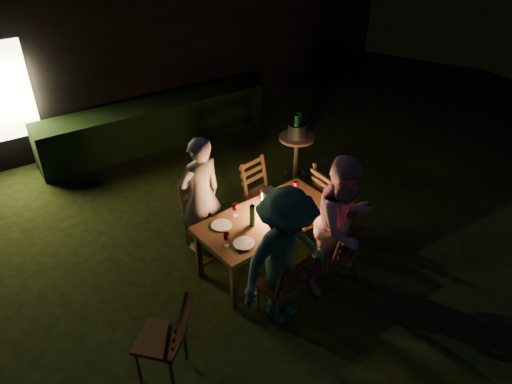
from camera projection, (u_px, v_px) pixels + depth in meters
garden_envelope at (126, 23)px, 10.36m from camera, size 40.00×40.00×3.20m
dining_table at (268, 222)px, 6.20m from camera, size 1.87×1.09×0.74m
chair_near_left at (281, 295)px, 5.67m from camera, size 0.49×0.52×0.98m
chair_near_right at (336, 262)px, 6.15m from camera, size 0.45×0.48×0.94m
chair_far_left at (205, 228)px, 6.66m from camera, size 0.47×0.51×1.06m
chair_far_right at (263, 203)px, 7.19m from camera, size 0.52×0.54×0.96m
chair_end at (334, 208)px, 7.03m from camera, size 0.53×0.49×1.07m
chair_spare at (163, 350)px, 5.02m from camera, size 0.67×0.67×1.03m
person_house_side at (200, 195)px, 6.41m from camera, size 0.65×0.46×1.66m
person_opp_right at (343, 225)px, 5.78m from camera, size 0.94×0.77×1.78m
person_opp_left at (285, 259)px, 5.32m from camera, size 1.19×0.77×1.74m
lantern at (269, 203)px, 6.13m from camera, size 0.16×0.16×0.35m
plate_far_left at (222, 225)px, 6.01m from camera, size 0.25×0.25×0.01m
plate_near_left at (244, 243)px, 5.73m from camera, size 0.25×0.25×0.01m
plate_far_right at (284, 196)px, 6.53m from camera, size 0.25×0.25×0.01m
plate_near_right at (307, 211)px, 6.25m from camera, size 0.25×0.25×0.01m
wineglass_a at (235, 210)px, 6.13m from camera, size 0.06×0.06×0.18m
wineglass_b at (227, 240)px, 5.66m from camera, size 0.06×0.06×0.18m
wineglass_c at (302, 213)px, 6.08m from camera, size 0.06×0.06×0.18m
wineglass_d at (296, 188)px, 6.55m from camera, size 0.06×0.06×0.18m
wineglass_e at (278, 226)px, 5.86m from camera, size 0.06×0.06×0.18m
bottle_table at (252, 216)px, 5.95m from camera, size 0.07×0.07×0.28m
napkin_left at (276, 234)px, 5.87m from camera, size 0.18×0.14×0.01m
napkin_right at (317, 211)px, 6.25m from camera, size 0.18×0.14×0.01m
phone at (243, 250)px, 5.64m from camera, size 0.14×0.07×0.01m
side_table at (297, 142)px, 7.96m from camera, size 0.56×0.56×0.76m
ice_bucket at (297, 130)px, 7.84m from camera, size 0.30×0.30×0.22m
bottle_bucket_a at (296, 129)px, 7.77m from camera, size 0.07×0.07×0.32m
bottle_bucket_b at (298, 126)px, 7.87m from camera, size 0.07×0.07×0.32m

